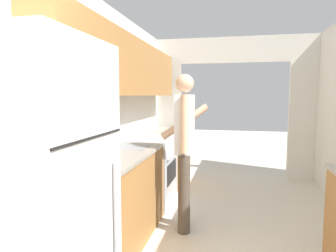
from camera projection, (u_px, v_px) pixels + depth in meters
wall_left at (101, 95)px, 3.14m from camera, size 0.38×7.12×2.50m
wall_far_with_doorway at (233, 96)px, 5.35m from camera, size 3.20×0.06×2.50m
counter_left at (139, 179)px, 3.66m from camera, size 0.62×3.58×0.90m
refrigerator at (30, 207)px, 1.60m from camera, size 0.77×0.73×1.76m
range_oven at (149, 170)px, 4.09m from camera, size 0.66×0.80×1.04m
person at (184, 147)px, 3.22m from camera, size 0.55×0.41×1.70m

